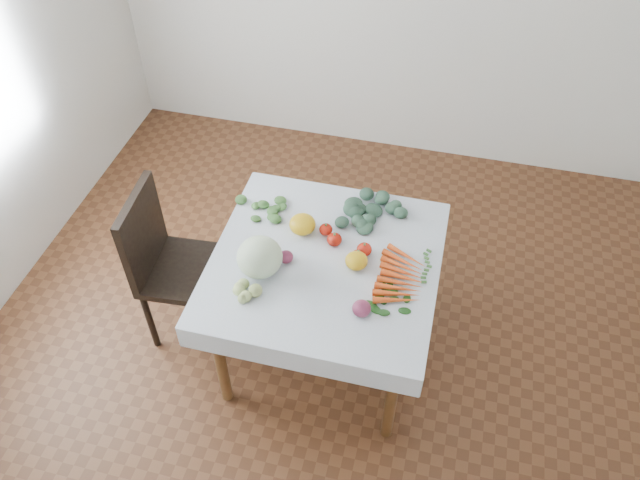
# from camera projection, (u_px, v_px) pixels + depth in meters

# --- Properties ---
(ground) EXTENTS (4.00, 4.00, 0.00)m
(ground) POSITION_uv_depth(u_px,v_px,m) (324.00, 347.00, 3.64)
(ground) COLOR brown
(table) EXTENTS (1.00, 1.00, 0.75)m
(table) POSITION_uv_depth(u_px,v_px,m) (325.00, 274.00, 3.17)
(table) COLOR brown
(table) RESTS_ON ground
(tablecloth) EXTENTS (1.12, 1.12, 0.01)m
(tablecloth) POSITION_uv_depth(u_px,v_px,m) (325.00, 261.00, 3.10)
(tablecloth) COLOR white
(tablecloth) RESTS_ON table
(chair) EXTENTS (0.47, 0.47, 0.98)m
(chair) POSITION_uv_depth(u_px,v_px,m) (168.00, 258.00, 3.37)
(chair) COLOR black
(chair) RESTS_ON ground
(cabbage) EXTENTS (0.25, 0.25, 0.20)m
(cabbage) POSITION_uv_depth(u_px,v_px,m) (260.00, 257.00, 2.98)
(cabbage) COLOR beige
(cabbage) RESTS_ON tablecloth
(tomato_a) EXTENTS (0.09, 0.09, 0.06)m
(tomato_a) POSITION_uv_depth(u_px,v_px,m) (326.00, 230.00, 3.21)
(tomato_a) COLOR #B11A0B
(tomato_a) RESTS_ON tablecloth
(tomato_b) EXTENTS (0.09, 0.09, 0.07)m
(tomato_b) POSITION_uv_depth(u_px,v_px,m) (334.00, 240.00, 3.15)
(tomato_b) COLOR #B11A0B
(tomato_b) RESTS_ON tablecloth
(tomato_c) EXTENTS (0.08, 0.08, 0.07)m
(tomato_c) POSITION_uv_depth(u_px,v_px,m) (364.00, 249.00, 3.10)
(tomato_c) COLOR #B11A0B
(tomato_c) RESTS_ON tablecloth
(tomato_d) EXTENTS (0.08, 0.08, 0.06)m
(tomato_d) POSITION_uv_depth(u_px,v_px,m) (358.00, 256.00, 3.08)
(tomato_d) COLOR #B11A0B
(tomato_d) RESTS_ON tablecloth
(heirloom_back) EXTENTS (0.14, 0.14, 0.10)m
(heirloom_back) POSITION_uv_depth(u_px,v_px,m) (302.00, 224.00, 3.21)
(heirloom_back) COLOR yellow
(heirloom_back) RESTS_ON tablecloth
(heirloom_front) EXTENTS (0.14, 0.14, 0.08)m
(heirloom_front) POSITION_uv_depth(u_px,v_px,m) (356.00, 261.00, 3.04)
(heirloom_front) COLOR yellow
(heirloom_front) RESTS_ON tablecloth
(onion_a) EXTENTS (0.09, 0.09, 0.06)m
(onion_a) POSITION_uv_depth(u_px,v_px,m) (286.00, 257.00, 3.07)
(onion_a) COLOR maroon
(onion_a) RESTS_ON tablecloth
(onion_b) EXTENTS (0.09, 0.09, 0.07)m
(onion_b) POSITION_uv_depth(u_px,v_px,m) (362.00, 308.00, 2.84)
(onion_b) COLOR maroon
(onion_b) RESTS_ON tablecloth
(tomatillo_cluster) EXTENTS (0.15, 0.12, 0.05)m
(tomatillo_cluster) POSITION_uv_depth(u_px,v_px,m) (252.00, 292.00, 2.93)
(tomatillo_cluster) COLOR #A8B86A
(tomatillo_cluster) RESTS_ON tablecloth
(carrot_bunch) EXTENTS (0.23, 0.40, 0.03)m
(carrot_bunch) POSITION_uv_depth(u_px,v_px,m) (402.00, 277.00, 3.00)
(carrot_bunch) COLOR orange
(carrot_bunch) RESTS_ON tablecloth
(kale_bunch) EXTENTS (0.36, 0.33, 0.05)m
(kale_bunch) POSITION_uv_depth(u_px,v_px,m) (376.00, 211.00, 3.31)
(kale_bunch) COLOR #33533D
(kale_bunch) RESTS_ON tablecloth
(basil_bunch) EXTENTS (0.24, 0.18, 0.01)m
(basil_bunch) POSITION_uv_depth(u_px,v_px,m) (386.00, 299.00, 2.92)
(basil_bunch) COLOR #1F5019
(basil_bunch) RESTS_ON tablecloth
(dill_bunch) EXTENTS (0.26, 0.20, 0.03)m
(dill_bunch) POSITION_uv_depth(u_px,v_px,m) (260.00, 210.00, 3.33)
(dill_bunch) COLOR #427837
(dill_bunch) RESTS_ON tablecloth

